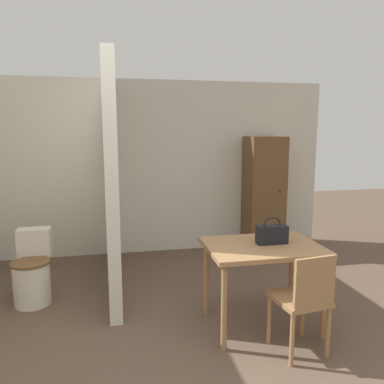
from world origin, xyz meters
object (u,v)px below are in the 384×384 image
at_px(dining_table, 263,255).
at_px(toilet, 32,273).
at_px(wooden_chair, 304,298).
at_px(wooden_cabinet, 264,194).
at_px(handbag, 272,234).

bearing_deg(dining_table, toilet, 156.18).
bearing_deg(toilet, dining_table, -23.82).
distance_m(wooden_chair, toilet, 2.74).
height_order(dining_table, wooden_cabinet, wooden_cabinet).
height_order(dining_table, toilet, dining_table).
bearing_deg(toilet, handbag, -22.57).
relative_size(handbag, wooden_cabinet, 0.16).
xyz_separation_m(wooden_chair, wooden_cabinet, (0.72, 2.61, 0.37)).
xyz_separation_m(dining_table, toilet, (-2.16, 0.95, -0.37)).
bearing_deg(wooden_cabinet, wooden_chair, -105.39).
distance_m(wooden_chair, handbag, 0.64).
bearing_deg(wooden_chair, toilet, 140.28).
bearing_deg(dining_table, wooden_cabinet, 67.62).
xyz_separation_m(handbag, wooden_cabinet, (0.78, 2.10, -0.01)).
bearing_deg(wooden_chair, dining_table, 99.64).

